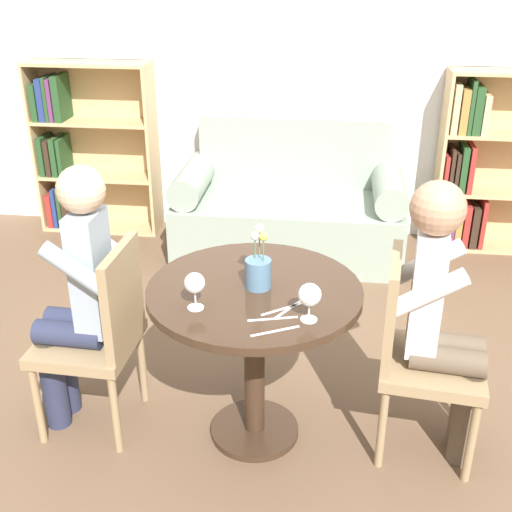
{
  "coord_description": "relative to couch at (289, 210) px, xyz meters",
  "views": [
    {
      "loc": [
        0.29,
        -2.28,
        2.0
      ],
      "look_at": [
        0.0,
        0.05,
        0.87
      ],
      "focal_mm": 45.0,
      "sensor_mm": 36.0,
      "label": 1
    }
  ],
  "objects": [
    {
      "name": "fork_right_setting",
      "position": [
        0.13,
        -2.15,
        0.44
      ],
      "size": [
        0.16,
        0.12,
        0.0
      ],
      "color": "silver",
      "rests_on": "round_table"
    },
    {
      "name": "person_left",
      "position": [
        -0.77,
        -1.99,
        0.34
      ],
      "size": [
        0.43,
        0.35,
        1.24
      ],
      "rotation": [
        0.0,
        0.0,
        -1.62
      ],
      "color": "#282D47",
      "rests_on": "ground_plane"
    },
    {
      "name": "bookshelf_right",
      "position": [
        1.37,
        0.27,
        0.29
      ],
      "size": [
        0.9,
        0.28,
        1.28
      ],
      "color": "tan",
      "rests_on": "ground_plane"
    },
    {
      "name": "flower_vase",
      "position": [
        0.01,
        -1.98,
        0.52
      ],
      "size": [
        0.11,
        0.11,
        0.27
      ],
      "color": "slate",
      "rests_on": "round_table"
    },
    {
      "name": "fork_left_setting",
      "position": [
        0.12,
        -2.31,
        0.44
      ],
      "size": [
        0.17,
        0.1,
        0.0
      ],
      "color": "silver",
      "rests_on": "round_table"
    },
    {
      "name": "bookshelf_left",
      "position": [
        -1.59,
        0.27,
        0.33
      ],
      "size": [
        0.9,
        0.28,
        1.28
      ],
      "color": "tan",
      "rests_on": "ground_plane"
    },
    {
      "name": "round_table",
      "position": [
        0.0,
        -1.99,
        0.28
      ],
      "size": [
        0.89,
        0.89,
        0.75
      ],
      "color": "#382619",
      "rests_on": "ground_plane"
    },
    {
      "name": "couch",
      "position": [
        0.0,
        0.0,
        0.0
      ],
      "size": [
        1.58,
        0.8,
        0.92
      ],
      "color": "gray",
      "rests_on": "ground_plane"
    },
    {
      "name": "chair_left",
      "position": [
        -0.68,
        -2.0,
        0.18
      ],
      "size": [
        0.44,
        0.44,
        0.9
      ],
      "rotation": [
        0.0,
        0.0,
        -1.62
      ],
      "color": "#937A56",
      "rests_on": "ground_plane"
    },
    {
      "name": "chair_right",
      "position": [
        0.68,
        -1.96,
        0.18
      ],
      "size": [
        0.46,
        0.46,
        0.9
      ],
      "rotation": [
        0.0,
        0.0,
        1.46
      ],
      "color": "#937A56",
      "rests_on": "ground_plane"
    },
    {
      "name": "knife_left_setting",
      "position": [
        0.16,
        -2.14,
        0.44
      ],
      "size": [
        0.11,
        0.17,
        0.0
      ],
      "color": "silver",
      "rests_on": "round_table"
    },
    {
      "name": "person_right",
      "position": [
        0.76,
        -1.98,
        0.36
      ],
      "size": [
        0.44,
        0.37,
        1.23
      ],
      "rotation": [
        0.0,
        0.0,
        1.46
      ],
      "color": "brown",
      "rests_on": "ground_plane"
    },
    {
      "name": "wine_glass_right",
      "position": [
        0.23,
        -2.21,
        0.54
      ],
      "size": [
        0.09,
        0.09,
        0.15
      ],
      "color": "white",
      "rests_on": "round_table"
    },
    {
      "name": "back_wall",
      "position": [
        0.0,
        0.43,
        1.04
      ],
      "size": [
        5.2,
        0.05,
        2.7
      ],
      "color": "silver",
      "rests_on": "ground_plane"
    },
    {
      "name": "knife_right_setting",
      "position": [
        0.1,
        -2.22,
        0.44
      ],
      "size": [
        0.19,
        0.06,
        0.0
      ],
      "color": "silver",
      "rests_on": "round_table"
    },
    {
      "name": "ground_plane",
      "position": [
        0.0,
        -1.99,
        -0.31
      ],
      "size": [
        16.0,
        16.0,
        0.0
      ],
      "primitive_type": "plane",
      "color": "brown"
    },
    {
      "name": "wine_glass_left",
      "position": [
        -0.2,
        -2.18,
        0.54
      ],
      "size": [
        0.08,
        0.08,
        0.15
      ],
      "color": "white",
      "rests_on": "round_table"
    }
  ]
}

